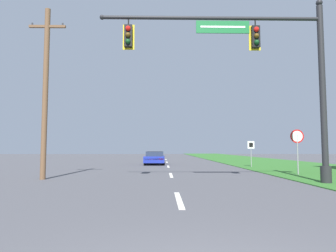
# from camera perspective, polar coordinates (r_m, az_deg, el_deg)

# --- Properties ---
(grass_verge_right) EXTENTS (10.00, 110.00, 0.04)m
(grass_verge_right) POSITION_cam_1_polar(r_m,az_deg,el_deg) (34.53, 17.59, -6.54)
(grass_verge_right) COLOR #2D6626
(grass_verge_right) RESTS_ON ground
(road_center_line) EXTENTS (0.16, 34.80, 0.01)m
(road_center_line) POSITION_cam_1_polar(r_m,az_deg,el_deg) (24.75, 0.04, -7.73)
(road_center_line) COLOR silver
(road_center_line) RESTS_ON ground
(signal_mast) EXTENTS (9.81, 0.47, 7.96)m
(signal_mast) POSITION_cam_1_polar(r_m,az_deg,el_deg) (13.76, 18.37, 10.27)
(signal_mast) COLOR #232326
(signal_mast) RESTS_ON grass_verge_right
(car_ahead) EXTENTS (1.87, 4.67, 1.19)m
(car_ahead) POSITION_cam_1_polar(r_m,az_deg,el_deg) (28.24, -2.53, -6.09)
(car_ahead) COLOR black
(car_ahead) RESTS_ON ground
(stop_sign) EXTENTS (0.76, 0.07, 2.50)m
(stop_sign) POSITION_cam_1_polar(r_m,az_deg,el_deg) (18.27, 23.40, -2.74)
(stop_sign) COLOR gray
(stop_sign) RESTS_ON grass_verge_right
(route_sign_post) EXTENTS (0.55, 0.06, 2.03)m
(route_sign_post) POSITION_cam_1_polar(r_m,az_deg,el_deg) (24.87, 15.53, -4.05)
(route_sign_post) COLOR gray
(route_sign_post) RESTS_ON grass_verge_right
(utility_pole_near) EXTENTS (1.80, 0.26, 8.42)m
(utility_pole_near) POSITION_cam_1_polar(r_m,az_deg,el_deg) (15.89, -22.31, 6.49)
(utility_pole_near) COLOR brown
(utility_pole_near) RESTS_ON ground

